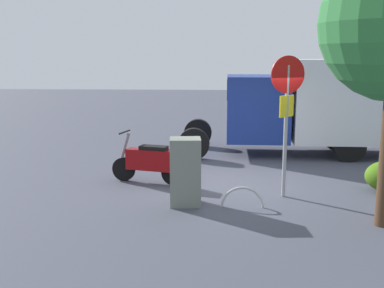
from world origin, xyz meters
TOP-DOWN VIEW (x-y plane):
  - ground_plane at (0.00, 0.00)m, footprint 60.00×60.00m
  - box_truck_near at (-2.64, -3.53)m, footprint 7.20×2.29m
  - motorcycle at (2.09, -0.04)m, footprint 1.78×0.71m
  - stop_sign at (-0.90, 0.88)m, footprint 0.71×0.33m
  - utility_cabinet at (1.14, 1.53)m, footprint 0.64×0.55m
  - bike_rack_hoop at (0.01, 1.64)m, footprint 0.85×0.06m

SIDE VIEW (x-z plane):
  - ground_plane at x=0.00m, z-range 0.00..0.00m
  - bike_rack_hoop at x=0.01m, z-range -0.43..0.43m
  - motorcycle at x=2.09m, z-range -0.08..1.12m
  - utility_cabinet at x=1.14m, z-range 0.00..1.35m
  - box_truck_near at x=-2.64m, z-range 0.16..2.99m
  - stop_sign at x=-0.90m, z-range 0.49..3.43m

